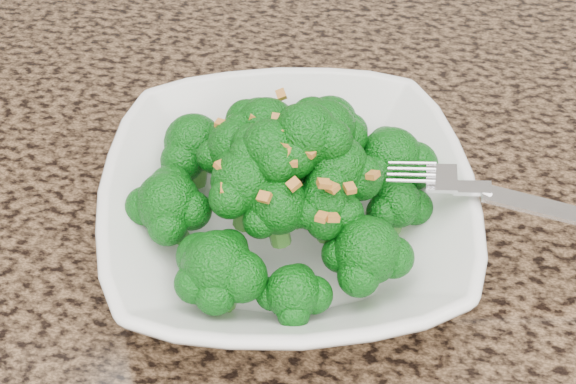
# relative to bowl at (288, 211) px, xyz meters

# --- Properties ---
(granite_counter) EXTENTS (1.64, 1.04, 0.03)m
(granite_counter) POSITION_rel_bowl_xyz_m (0.08, -0.09, -0.05)
(granite_counter) COLOR brown
(granite_counter) RESTS_ON cabinet
(bowl) EXTENTS (0.30, 0.30, 0.06)m
(bowl) POSITION_rel_bowl_xyz_m (0.00, 0.00, 0.00)
(bowl) COLOR white
(bowl) RESTS_ON granite_counter
(broccoli_pile) EXTENTS (0.22, 0.22, 0.08)m
(broccoli_pile) POSITION_rel_bowl_xyz_m (-0.00, 0.00, 0.07)
(broccoli_pile) COLOR #0B620F
(broccoli_pile) RESTS_ON bowl
(garlic_topping) EXTENTS (0.13, 0.13, 0.01)m
(garlic_topping) POSITION_rel_bowl_xyz_m (-0.00, 0.00, 0.11)
(garlic_topping) COLOR orange
(garlic_topping) RESTS_ON broccoli_pile
(fork) EXTENTS (0.20, 0.04, 0.01)m
(fork) POSITION_rel_bowl_xyz_m (0.12, 0.01, 0.04)
(fork) COLOR silver
(fork) RESTS_ON bowl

